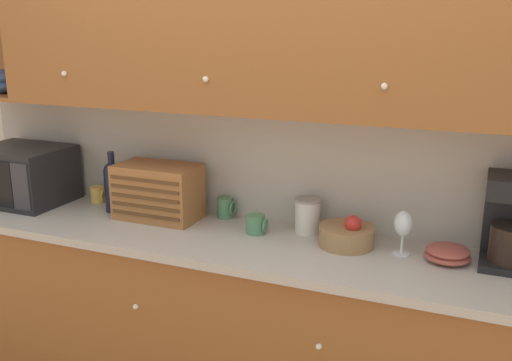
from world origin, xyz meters
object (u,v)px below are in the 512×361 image
mug_blue_second (98,194)px  microwave (23,175)px  mug_patterned_third (256,224)px  bowl_stack_on_counter (447,253)px  wine_bottle (113,184)px  fruit_basket (347,235)px  bread_box (158,192)px  mug (225,208)px  wine_glass (403,225)px  storage_canister (308,216)px

mug_blue_second → microwave: bearing=-159.7°
mug_patterned_third → bowl_stack_on_counter: (0.87, 0.00, -0.01)m
microwave → wine_bottle: wine_bottle is taller
fruit_basket → bread_box: bearing=179.6°
mug → bowl_stack_on_counter: size_ratio=0.56×
bread_box → mug_patterned_third: 0.55m
microwave → mug_patterned_third: size_ratio=4.77×
bowl_stack_on_counter → microwave: bearing=-179.2°
microwave → wine_bottle: 0.57m
microwave → mug_blue_second: (0.39, 0.14, -0.11)m
mug_blue_second → wine_glass: (1.68, -0.11, 0.09)m
wine_bottle → mug_blue_second: bearing=152.0°
bread_box → storage_canister: (0.77, 0.09, -0.06)m
mug_patterned_third → storage_canister: size_ratio=0.62×
storage_canister → fruit_basket: bearing=-23.8°
fruit_basket → storage_canister: bearing=156.2°
mug → mug_patterned_third: (0.23, -0.15, -0.01)m
mug_patterned_third → storage_canister: 0.25m
microwave → mug: bearing=8.8°
mug_blue_second → mug_patterned_third: 1.01m
mug_blue_second → storage_canister: size_ratio=0.55×
mug_patterned_third → wine_glass: size_ratio=0.52×
bread_box → storage_canister: 0.77m
microwave → mug_patterned_third: (1.39, 0.03, -0.11)m
mug_patterned_third → wine_glass: bearing=0.5°
microwave → wine_glass: 2.07m
wine_bottle → bread_box: 0.28m
wine_bottle → bread_box: bearing=-0.9°
mug_patterned_third → fruit_basket: bearing=1.3°
bowl_stack_on_counter → bread_box: bearing=179.4°
mug_patterned_third → storage_canister: storage_canister is taller
fruit_basket → mug_patterned_third: bearing=-178.7°
microwave → wine_glass: bearing=1.0°
microwave → wine_glass: microwave is taller
bread_box → mug_patterned_third: bread_box is taller
mug_blue_second → bread_box: bread_box is taller
storage_canister → fruit_basket: size_ratio=0.68×
wine_bottle → mug: 0.62m
mug_blue_second → bread_box: size_ratio=0.22×
microwave → bowl_stack_on_counter: microwave is taller
fruit_basket → bowl_stack_on_counter: size_ratio=1.29×
mug_blue_second → fruit_basket: size_ratio=0.37×
fruit_basket → mug_blue_second: bearing=175.9°
mug_patterned_third → mug: bearing=147.2°
fruit_basket → wine_bottle: bearing=179.5°
bread_box → wine_glass: 1.22m
wine_bottle → storage_canister: bearing=4.6°
wine_glass → bowl_stack_on_counter: bearing=-1.0°
mug_blue_second → fruit_basket: fruit_basket is taller
mug → fruit_basket: size_ratio=0.43×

